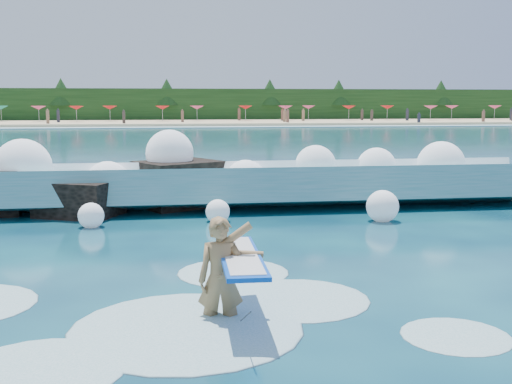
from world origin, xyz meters
TOP-DOWN VIEW (x-y plane):
  - ground at (0.00, 0.00)m, footprint 200.00×200.00m
  - beach at (0.00, 78.00)m, footprint 140.00×20.00m
  - wet_band at (0.00, 67.00)m, footprint 140.00×5.00m
  - treeline at (0.00, 88.00)m, footprint 140.00×4.00m
  - breaking_wave at (0.82, 7.56)m, footprint 19.01×2.92m
  - rock_cluster at (-2.96, 7.45)m, footprint 8.55×3.65m
  - surfer_with_board at (0.42, -2.21)m, footprint 0.94×2.92m
  - wave_spray at (0.98, 7.39)m, footprint 15.38×4.58m
  - surf_foam at (-0.30, -1.96)m, footprint 8.59×5.84m
  - beach_umbrellas at (-0.06, 80.06)m, footprint 113.59×6.71m
  - beachgoers at (3.51, 75.07)m, footprint 94.32×13.32m

SIDE VIEW (x-z plane):
  - ground at x=0.00m, z-range 0.00..0.00m
  - surf_foam at x=-0.30m, z-range -0.08..0.08m
  - wet_band at x=0.00m, z-range 0.00..0.08m
  - beach at x=0.00m, z-range 0.00..0.40m
  - rock_cluster at x=-2.96m, z-range -0.28..1.27m
  - breaking_wave at x=0.82m, z-range -0.25..1.39m
  - surfer_with_board at x=0.42m, z-range -0.23..1.53m
  - wave_spray at x=0.98m, z-range -0.06..2.22m
  - beachgoers at x=3.51m, z-range 0.14..2.07m
  - beach_umbrellas at x=-0.06m, z-range 2.00..2.50m
  - treeline at x=0.00m, z-range 0.00..5.00m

